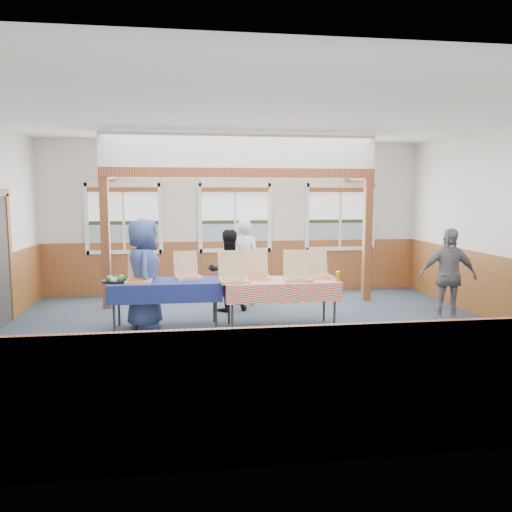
{
  "coord_description": "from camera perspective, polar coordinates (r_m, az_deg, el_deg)",
  "views": [
    {
      "loc": [
        -1.04,
        -7.08,
        2.09
      ],
      "look_at": [
        0.1,
        1.0,
        1.08
      ],
      "focal_mm": 35.0,
      "sensor_mm": 36.0,
      "label": 1
    }
  ],
  "objects": [
    {
      "name": "post_right",
      "position": [
        10.06,
        12.6,
        1.8
      ],
      "size": [
        0.15,
        0.15,
        2.4
      ],
      "primitive_type": "cube",
      "color": "#5D2B14",
      "rests_on": "floor"
    },
    {
      "name": "man_blue",
      "position": [
        8.01,
        -12.69,
        -1.95
      ],
      "size": [
        0.63,
        0.89,
        1.72
      ],
      "primitive_type": "imported",
      "rotation": [
        0.0,
        0.0,
        1.67
      ],
      "color": "#344783",
      "rests_on": "floor"
    },
    {
      "name": "table_left",
      "position": [
        7.9,
        -10.26,
        -3.22
      ],
      "size": [
        1.79,
        0.98,
        0.76
      ],
      "rotation": [
        0.0,
        0.0,
        0.13
      ],
      "color": "#2D2D2D",
      "rests_on": "floor"
    },
    {
      "name": "pizza_box_a",
      "position": [
        7.8,
        -13.23,
        -2.5
      ],
      "size": [
        0.4,
        0.47,
        0.41
      ],
      "rotation": [
        0.0,
        0.0,
        -0.05
      ],
      "color": "tan",
      "rests_on": "table_left"
    },
    {
      "name": "veggie_tray",
      "position": [
        7.95,
        -15.68,
        -2.63
      ],
      "size": [
        0.43,
        0.43,
        0.1
      ],
      "color": "black",
      "rests_on": "table_left"
    },
    {
      "name": "wainscot_right",
      "position": [
        8.81,
        26.89,
        -3.79
      ],
      "size": [
        0.05,
        6.98,
        1.1
      ],
      "primitive_type": "cube",
      "color": "brown",
      "rests_on": "floor"
    },
    {
      "name": "floor",
      "position": [
        7.45,
        0.3,
        -9.23
      ],
      "size": [
        8.0,
        8.0,
        0.0
      ],
      "primitive_type": "plane",
      "color": "#26303E",
      "rests_on": "ground"
    },
    {
      "name": "ceiling",
      "position": [
        7.24,
        0.32,
        15.87
      ],
      "size": [
        8.0,
        8.0,
        0.0
      ],
      "primitive_type": "plane",
      "rotation": [
        3.14,
        0.0,
        0.0
      ],
      "color": "white",
      "rests_on": "wall_back"
    },
    {
      "name": "person_grey",
      "position": [
        8.66,
        21.07,
        -2.14
      ],
      "size": [
        0.96,
        0.54,
        1.56
      ],
      "primitive_type": "imported",
      "rotation": [
        0.0,
        0.0,
        -0.18
      ],
      "color": "slate",
      "rests_on": "floor"
    },
    {
      "name": "woman_white",
      "position": [
        9.46,
        -1.35,
        -0.67
      ],
      "size": [
        0.69,
        0.55,
        1.64
      ],
      "primitive_type": "imported",
      "rotation": [
        0.0,
        0.0,
        2.84
      ],
      "color": "white",
      "rests_on": "floor"
    },
    {
      "name": "window_right",
      "position": [
        11.06,
        9.58,
        4.82
      ],
      "size": [
        1.56,
        0.1,
        1.46
      ],
      "color": "white",
      "rests_on": "wall_back"
    },
    {
      "name": "pizza_box_b",
      "position": [
        8.03,
        -7.79,
        -2.09
      ],
      "size": [
        0.46,
        0.53,
        0.42
      ],
      "rotation": [
        0.0,
        0.0,
        0.18
      ],
      "color": "tan",
      "rests_on": "table_left"
    },
    {
      "name": "wainscot_back",
      "position": [
        10.72,
        -2.38,
        -1.22
      ],
      "size": [
        7.98,
        0.05,
        1.1
      ],
      "primitive_type": "cube",
      "color": "brown",
      "rests_on": "floor"
    },
    {
      "name": "pizza_box_f",
      "position": [
        8.12,
        7.16,
        -1.98
      ],
      "size": [
        0.39,
        0.48,
        0.42
      ],
      "rotation": [
        0.0,
        0.0,
        0.01
      ],
      "color": "tan",
      "rests_on": "table_right"
    },
    {
      "name": "window_left",
      "position": [
        10.62,
        -14.89,
        4.59
      ],
      "size": [
        1.56,
        0.1,
        1.46
      ],
      "color": "white",
      "rests_on": "wall_back"
    },
    {
      "name": "post_left",
      "position": [
        9.53,
        -16.81,
        1.39
      ],
      "size": [
        0.15,
        0.15,
        2.4
      ],
      "primitive_type": "cube",
      "color": "#5D2B14",
      "rests_on": "floor"
    },
    {
      "name": "wainscot_front",
      "position": [
        4.05,
        7.69,
        -15.32
      ],
      "size": [
        7.98,
        0.05,
        1.1
      ],
      "primitive_type": "cube",
      "color": "brown",
      "rests_on": "floor"
    },
    {
      "name": "table_right",
      "position": [
        7.86,
        2.83,
        -3.16
      ],
      "size": [
        1.8,
        0.87,
        0.76
      ],
      "rotation": [
        0.0,
        0.0,
        0.05
      ],
      "color": "#2D2D2D",
      "rests_on": "floor"
    },
    {
      "name": "pizza_box_d",
      "position": [
        7.97,
        0.11,
        -2.09
      ],
      "size": [
        0.41,
        0.49,
        0.44
      ],
      "rotation": [
        0.0,
        0.0,
        -0.01
      ],
      "color": "tan",
      "rests_on": "table_right"
    },
    {
      "name": "window_mid",
      "position": [
        10.59,
        -2.4,
        4.82
      ],
      "size": [
        1.56,
        0.1,
        1.46
      ],
      "color": "white",
      "rests_on": "wall_back"
    },
    {
      "name": "pizza_box_e",
      "position": [
        7.81,
        4.78,
        -2.28
      ],
      "size": [
        0.47,
        0.55,
        0.45
      ],
      "rotation": [
        0.0,
        0.0,
        -0.11
      ],
      "color": "tan",
      "rests_on": "table_right"
    },
    {
      "name": "wall_front",
      "position": [
        3.76,
        8.06,
        -0.48
      ],
      "size": [
        8.0,
        0.0,
        8.0
      ],
      "primitive_type": "plane",
      "rotation": [
        -1.57,
        0.0,
        0.0
      ],
      "color": "silver",
      "rests_on": "floor"
    },
    {
      "name": "drink_glass",
      "position": [
        7.8,
        9.34,
        -2.31
      ],
      "size": [
        0.07,
        0.07,
        0.15
      ],
      "primitive_type": "cylinder",
      "color": "#A9731C",
      "rests_on": "table_right"
    },
    {
      "name": "woman_black",
      "position": [
        8.96,
        -3.24,
        -1.66
      ],
      "size": [
        0.81,
        0.69,
        1.47
      ],
      "primitive_type": "imported",
      "rotation": [
        0.0,
        0.0,
        3.34
      ],
      "color": "black",
      "rests_on": "floor"
    },
    {
      "name": "pizza_box_c",
      "position": [
        7.64,
        -2.59,
        -2.48
      ],
      "size": [
        0.46,
        0.54,
        0.46
      ],
      "rotation": [
        0.0,
        0.0,
        0.07
      ],
      "color": "tan",
      "rests_on": "table_right"
    },
    {
      "name": "wall_back",
      "position": [
        10.64,
        -2.42,
        4.4
      ],
      "size": [
        8.0,
        0.0,
        8.0
      ],
      "primitive_type": "plane",
      "rotation": [
        1.57,
        0.0,
        0.0
      ],
      "color": "silver",
      "rests_on": "floor"
    },
    {
      "name": "cross_beam",
      "position": [
        9.44,
        -1.73,
        9.47
      ],
      "size": [
        5.15,
        0.18,
        0.18
      ],
      "primitive_type": "cube",
      "color": "#5D2B14",
      "rests_on": "post_left"
    }
  ]
}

